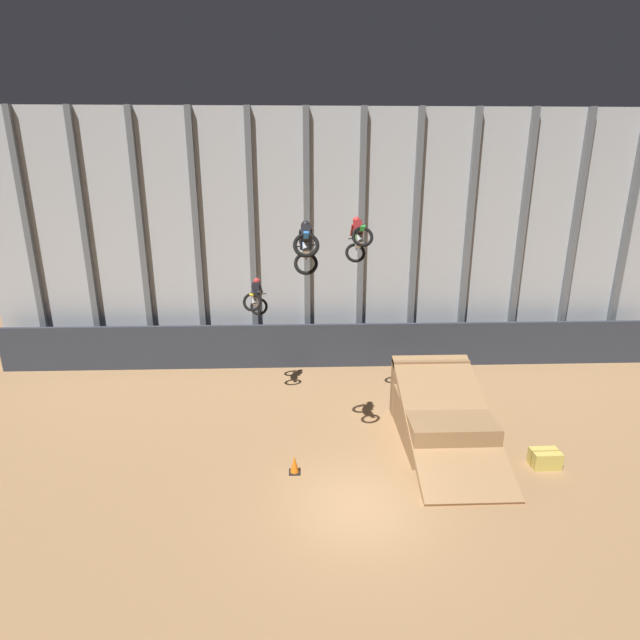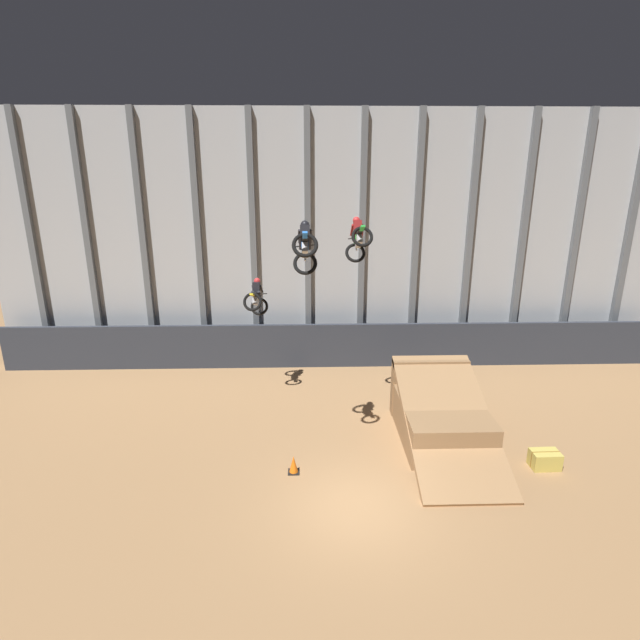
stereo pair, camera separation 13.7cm
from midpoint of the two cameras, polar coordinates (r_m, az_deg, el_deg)
name	(u,v)px [view 2 (the right image)]	position (r m, az deg, el deg)	size (l,w,h in m)	color
ground_plane	(356,507)	(15.23, 4.40, -20.58)	(60.00, 60.00, 0.00)	#9E754C
arena_back_wall	(335,241)	(23.75, 1.86, 8.97)	(32.00, 0.40, 11.80)	#ADB2B7
lower_barrier	(335,346)	(23.91, 1.90, -2.93)	(31.36, 0.20, 2.14)	#2D333D
dirt_ramp	(440,415)	(18.63, 13.74, -10.48)	(2.91, 5.96, 2.43)	#966F48
rider_bike_left_air	(256,299)	(19.99, -7.10, 2.45)	(0.90, 1.74, 1.66)	black
rider_bike_center_air	(305,247)	(14.52, -1.45, 8.33)	(0.73, 1.68, 1.68)	black
rider_bike_right_air	(358,239)	(17.46, 4.62, 9.23)	(0.87, 1.73, 1.68)	black
traffic_cone_near_ramp	(294,465)	(16.43, -2.79, -16.18)	(0.36, 0.36, 0.58)	black
hay_bale_trackside	(545,459)	(18.18, 24.51, -14.30)	(0.91, 0.62, 0.57)	#CCB751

